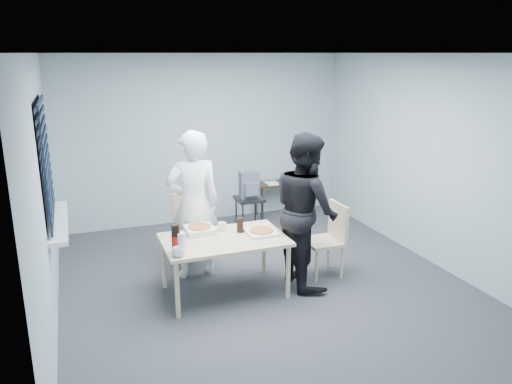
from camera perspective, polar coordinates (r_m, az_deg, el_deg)
name	(u,v)px	position (r m, az deg, el deg)	size (l,w,h in m)	color
room	(49,171)	(5.52, -22.60, 2.27)	(5.00, 5.00, 5.00)	#2D2D32
dining_table	(224,243)	(5.49, -3.65, -5.88)	(1.34, 0.85, 0.65)	beige
chair_far	(191,223)	(6.41, -7.39, -3.52)	(0.42, 0.42, 0.89)	beige
chair_right	(330,234)	(6.03, 8.45, -4.81)	(0.42, 0.42, 0.89)	beige
person_white	(193,205)	(5.88, -7.17, -1.48)	(0.65, 0.42, 1.77)	white
person_black	(306,210)	(5.68, 5.69, -2.04)	(0.86, 0.47, 1.77)	black
side_table	(280,187)	(8.21, 2.78, 0.58)	(0.83, 0.37, 0.56)	#36251A
stool	(249,205)	(7.39, -0.78, -1.46)	(0.39, 0.39, 0.54)	black
backpack	(249,185)	(7.30, -0.76, 0.78)	(0.28, 0.21, 0.39)	#565C64
pizza_box_a	(200,229)	(5.65, -6.46, -4.28)	(0.31, 0.31, 0.08)	white
pizza_box_b	(261,232)	(5.58, 0.60, -4.58)	(0.32, 0.32, 0.05)	white
mug_a	(179,252)	(5.03, -8.82, -6.76)	(0.12, 0.12, 0.10)	white
mug_b	(222,227)	(5.69, -3.89, -3.96)	(0.10, 0.10, 0.09)	white
cola_glass	(240,225)	(5.62, -1.83, -3.80)	(0.08, 0.08, 0.17)	black
soda_bottle	(176,239)	(5.11, -9.14, -5.33)	(0.09, 0.09, 0.29)	black
plastic_cups	(181,243)	(5.11, -8.55, -5.76)	(0.09, 0.09, 0.21)	silver
rubber_band	(257,243)	(5.33, 0.14, -5.84)	(0.05, 0.05, 0.00)	red
papers	(272,183)	(8.11, 1.88, 1.01)	(0.21, 0.28, 0.00)	white
black_box	(293,179)	(8.26, 4.20, 1.47)	(0.15, 0.11, 0.06)	black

